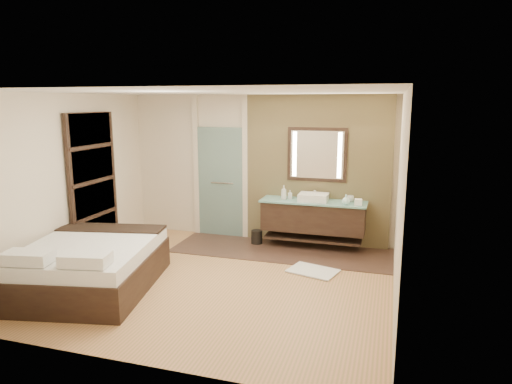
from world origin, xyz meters
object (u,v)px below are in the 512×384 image
(vanity, at_px, (313,216))
(mirror_unit, at_px, (317,155))
(bed, at_px, (90,266))
(waste_bin, at_px, (257,237))

(vanity, relative_size, mirror_unit, 1.75)
(vanity, relative_size, bed, 0.78)
(vanity, distance_m, mirror_unit, 1.10)
(vanity, distance_m, waste_bin, 1.12)
(vanity, distance_m, bed, 3.78)
(bed, bearing_deg, vanity, 33.92)
(bed, xyz_separation_m, waste_bin, (1.64, 2.61, -0.20))
(mirror_unit, bearing_deg, waste_bin, -163.29)
(vanity, xyz_separation_m, mirror_unit, (0.00, 0.24, 1.07))
(mirror_unit, bearing_deg, vanity, -90.00)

